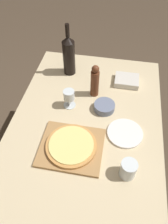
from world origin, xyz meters
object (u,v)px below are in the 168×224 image
Objects in this scene: pizza at (71,145)px; small_bowl at (104,107)px; pepper_mill at (95,81)px; wine_glass at (69,96)px; wine_bottle at (69,55)px.

small_bowl reaches higher than pizza.
pizza is 1.18× the size of pepper_mill.
pizza is 2.23× the size of wine_glass.
pepper_mill reaches higher than pizza.
wine_glass is 0.95× the size of small_bowl.
pizza is at bearing -76.47° from wine_bottle.
small_bowl is at bearing 1.74° from wine_glass.
pizza is 2.12× the size of small_bowl.
wine_bottle reaches higher than wine_glass.
pepper_mill is at bearing 123.67° from small_bowl.
wine_bottle is 0.47m from small_bowl.
pizza is 0.33m from wine_glass.
pepper_mill is at bearing 82.21° from pizza.
wine_bottle is 3.02× the size of wine_glass.
wine_glass is (0.07, -0.34, -0.07)m from wine_bottle.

